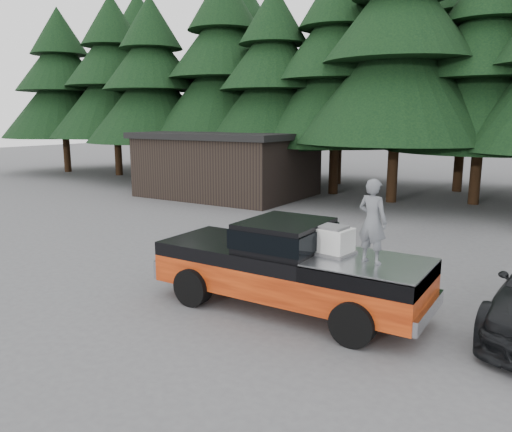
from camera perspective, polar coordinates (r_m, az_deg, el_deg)
The scene contains 7 objects.
ground at distance 11.94m, azimuth -1.49°, elevation -8.67°, with size 120.00×120.00×0.00m, color #525254.
pickup_truck at distance 10.78m, azimuth 3.73°, elevation -7.16°, with size 6.00×2.04×1.33m, color #E14B15, non-canonical shape.
truck_cab at distance 10.57m, azimuth 3.32°, elevation -2.12°, with size 1.66×1.90×0.59m, color black.
air_compressor at distance 10.23m, azimuth 8.65°, elevation -2.90°, with size 0.75×0.62×0.51m, color silver.
man_on_bed at distance 9.63m, azimuth 13.16°, elevation -0.58°, with size 0.59×0.39×1.62m, color slate.
utility_building at distance 26.32m, azimuth -3.30°, elevation 5.98°, with size 8.40×6.40×3.30m.
treeline at distance 27.40m, azimuth 20.79°, elevation 18.21°, with size 60.15×16.05×17.50m.
Camera 1 is at (6.25, -9.32, 4.06)m, focal length 35.00 mm.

